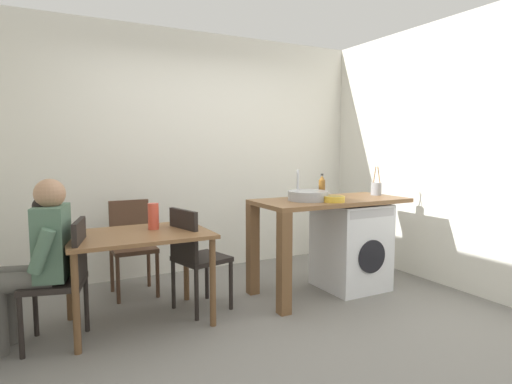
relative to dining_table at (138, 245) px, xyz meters
The scene contains 17 objects.
ground_plane 1.19m from the dining_table, 27.76° to the right, with size 5.46×5.46×0.00m, color slate.
wall_back 1.71m from the dining_table, 55.21° to the left, with size 4.60×0.10×2.70m, color silver.
wall_counter_side 3.16m from the dining_table, ahead, with size 0.10×3.80×2.70m, color silver.
dining_table is the anchor object (origin of this frame).
chair_person_seat 0.58m from the dining_table, 167.80° to the right, with size 0.49×0.49×0.90m.
chair_opposite 0.50m from the dining_table, ahead, with size 0.49×0.49×0.90m.
chair_spare_by_wall 0.79m from the dining_table, 82.59° to the left, with size 0.40×0.40×0.90m.
seated_person 0.71m from the dining_table, behind, with size 0.55×0.54×1.20m.
kitchen_counter 1.62m from the dining_table, ahead, with size 1.50×0.68×0.92m.
washing_machine 2.10m from the dining_table, ahead, with size 0.60×0.61×0.86m.
sink_basin 1.60m from the dining_table, ahead, with size 0.38×0.38×0.09m, color #9EA0A5.
tap 1.62m from the dining_table, ahead, with size 0.02×0.02×0.28m, color #B2B2B7.
bottle_tall_green 1.90m from the dining_table, ahead, with size 0.07×0.07×0.23m.
mixing_bowl 1.76m from the dining_table, ahead, with size 0.20×0.20×0.05m.
utensil_crock 2.48m from the dining_table, ahead, with size 0.11×0.11×0.30m.
vase 0.27m from the dining_table, 33.69° to the left, with size 0.09×0.09×0.22m, color #D84C38.
scissors 1.81m from the dining_table, ahead, with size 0.15×0.06×0.01m.
Camera 1 is at (-1.60, -2.91, 1.42)m, focal length 29.83 mm.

